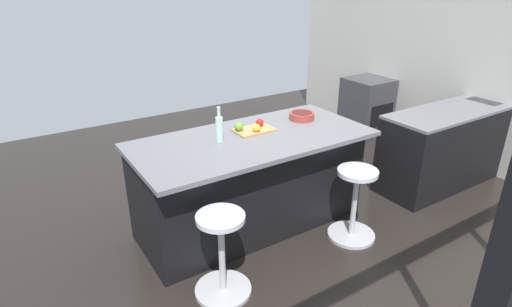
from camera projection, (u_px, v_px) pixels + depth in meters
name	position (u px, v px, depth m)	size (l,w,h in m)	color
ground_plane	(277.00, 207.00, 4.38)	(7.28, 7.28, 0.00)	black
interior_partition_left	(457.00, 48.00, 5.17)	(0.12, 5.60, 2.83)	beige
sink_cabinet	(467.00, 139.00, 4.94)	(2.52, 0.60, 1.17)	black
oven_range	(366.00, 107.00, 6.19)	(0.60, 0.61, 0.86)	#38383D
kitchen_island	(250.00, 181.00, 3.90)	(2.16, 1.03, 0.93)	black
stool_by_window	(354.00, 206.00, 3.77)	(0.44, 0.44, 0.69)	#B7B7BC
stool_middle	(222.00, 257.00, 3.09)	(0.44, 0.44, 0.69)	#B7B7BC
cutting_board	(254.00, 130.00, 3.82)	(0.36, 0.24, 0.02)	tan
apple_red	(259.00, 122.00, 3.88)	(0.07, 0.07, 0.07)	red
apple_green	(239.00, 126.00, 3.76)	(0.08, 0.08, 0.08)	#609E2D
apple_yellow	(256.00, 128.00, 3.75)	(0.07, 0.07, 0.07)	gold
water_bottle	(219.00, 128.00, 3.54)	(0.06, 0.06, 0.31)	silver
fruit_bowl	(302.00, 115.00, 4.12)	(0.25, 0.25, 0.07)	#993833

